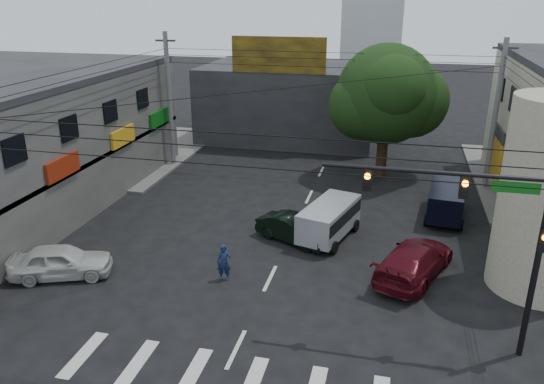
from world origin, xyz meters
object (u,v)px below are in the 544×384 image
at_px(traffic_officer, 224,263).
at_px(utility_pole_far_right, 495,117).
at_px(dark_sedan, 294,229).
at_px(maroon_sedan, 414,260).
at_px(white_compact, 61,261).
at_px(utility_pole_far_left, 170,101).
at_px(navy_van, 446,202).
at_px(traffic_gantry, 487,220).
at_px(silver_minivan, 329,222).
at_px(street_tree, 386,95).

bearing_deg(traffic_officer, utility_pole_far_right, 39.28).
distance_m(dark_sedan, maroon_sedan, 6.11).
xyz_separation_m(white_compact, maroon_sedan, (14.83, 3.58, 0.04)).
bearing_deg(dark_sedan, utility_pole_far_right, -20.32).
distance_m(utility_pole_far_left, utility_pole_far_right, 21.00).
xyz_separation_m(dark_sedan, navy_van, (7.47, 4.91, 0.26)).
relative_size(traffic_gantry, utility_pole_far_left, 0.78).
distance_m(dark_sedan, navy_van, 8.94).
relative_size(utility_pole_far_left, traffic_officer, 5.55).
bearing_deg(navy_van, silver_minivan, 131.84).
height_order(utility_pole_far_left, navy_van, utility_pole_far_left).
bearing_deg(traffic_gantry, maroon_sedan, 111.35).
relative_size(silver_minivan, navy_van, 0.96).
height_order(utility_pole_far_right, dark_sedan, utility_pole_far_right).
xyz_separation_m(street_tree, traffic_officer, (-5.87, -15.59, -4.64)).
bearing_deg(street_tree, dark_sedan, -108.33).
xyz_separation_m(utility_pole_far_right, white_compact, (-19.33, -15.92, -3.87)).
height_order(white_compact, maroon_sedan, maroon_sedan).
height_order(dark_sedan, silver_minivan, silver_minivan).
xyz_separation_m(utility_pole_far_right, navy_van, (-2.73, -5.26, -3.69)).
xyz_separation_m(dark_sedan, maroon_sedan, (5.71, -2.17, 0.11)).
bearing_deg(utility_pole_far_left, street_tree, 3.95).
relative_size(utility_pole_far_left, dark_sedan, 2.21).
relative_size(traffic_gantry, white_compact, 1.57).
height_order(dark_sedan, white_compact, white_compact).
bearing_deg(silver_minivan, utility_pole_far_left, 68.08).
bearing_deg(utility_pole_far_right, silver_minivan, -132.29).
height_order(white_compact, traffic_officer, traffic_officer).
xyz_separation_m(white_compact, navy_van, (16.60, 10.66, 0.18)).
xyz_separation_m(utility_pole_far_left, white_compact, (1.67, -15.92, -3.87)).
bearing_deg(street_tree, utility_pole_far_left, -176.05).
bearing_deg(traffic_gantry, silver_minivan, 128.02).
xyz_separation_m(traffic_gantry, maroon_sedan, (-1.82, 4.66, -4.07)).
xyz_separation_m(white_compact, traffic_officer, (6.96, 1.33, 0.10)).
bearing_deg(navy_van, utility_pole_far_left, 80.26).
distance_m(street_tree, silver_minivan, 11.58).
distance_m(dark_sedan, traffic_officer, 4.93).
relative_size(utility_pole_far_left, navy_van, 1.95).
relative_size(silver_minivan, traffic_officer, 2.74).
bearing_deg(silver_minivan, navy_van, -39.16).
distance_m(traffic_gantry, dark_sedan, 10.99).
bearing_deg(navy_van, white_compact, 129.05).
bearing_deg(utility_pole_far_left, maroon_sedan, -36.80).
height_order(street_tree, utility_pole_far_right, utility_pole_far_right).
bearing_deg(navy_van, traffic_gantry, -173.38).
xyz_separation_m(dark_sedan, traffic_officer, (-2.17, -4.42, 0.18)).
distance_m(utility_pole_far_left, maroon_sedan, 20.97).
height_order(traffic_gantry, utility_pole_far_left, utility_pole_far_left).
relative_size(utility_pole_far_right, navy_van, 1.95).
bearing_deg(utility_pole_far_right, maroon_sedan, -110.01).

